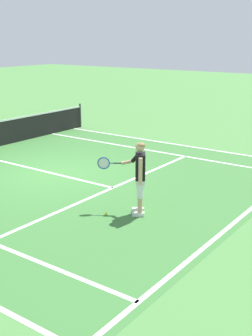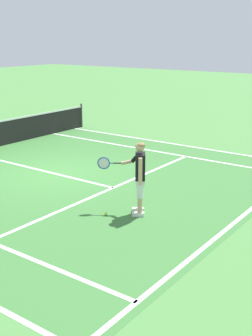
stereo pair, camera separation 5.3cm
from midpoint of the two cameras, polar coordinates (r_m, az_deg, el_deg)
ground_plane at (r=13.66m, az=-9.22°, el=-0.67°), size 80.00×80.00×0.00m
court_inner_surface at (r=13.05m, az=-6.35°, el=-1.38°), size 10.98×10.44×0.00m
line_baseline at (r=10.53m, az=14.48°, el=-6.28°), size 10.98×0.10×0.01m
line_service at (r=12.20m, az=-1.54°, el=-2.55°), size 8.23×0.10×0.01m
line_centre_service at (r=14.29m, az=-11.77°, el=-0.03°), size 0.10×6.40×0.01m
line_singles_right at (r=16.20m, az=3.47°, el=2.24°), size 0.10×10.04×0.01m
line_doubles_right at (r=17.34m, az=5.93°, el=3.14°), size 0.10×10.04×0.01m
tennis_player at (r=10.14m, az=1.82°, el=-0.69°), size 0.60×1.21×1.71m
tennis_ball_near_feet at (r=10.38m, az=-2.44°, el=-5.90°), size 0.07×0.07×0.07m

